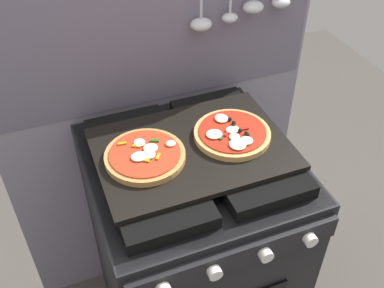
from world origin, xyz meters
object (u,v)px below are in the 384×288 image
at_px(baking_tray, 192,149).
at_px(pizza_left, 146,156).
at_px(pizza_right, 232,133).
at_px(stove, 192,248).

relative_size(baking_tray, pizza_left, 2.44).
xyz_separation_m(baking_tray, pizza_right, (0.12, 0.00, 0.02)).
distance_m(baking_tray, pizza_left, 0.14).
height_order(stove, pizza_left, pizza_left).
relative_size(stove, pizza_left, 4.07).
distance_m(pizza_left, pizza_right, 0.26).
bearing_deg(baking_tray, stove, -90.00).
bearing_deg(baking_tray, pizza_right, 0.65).
bearing_deg(pizza_right, baking_tray, -179.35).
distance_m(stove, pizza_left, 0.50).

